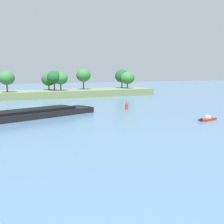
# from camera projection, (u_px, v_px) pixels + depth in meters

# --- Properties ---
(treeline_island) EXTENTS (92.97, 14.40, 9.54)m
(treeline_island) POSITION_uv_depth(u_px,v_px,m) (31.00, 91.00, 104.99)
(treeline_island) COLOR #66754C
(treeline_island) RESTS_ON ground
(small_motorboat) EXTENTS (4.16, 2.58, 0.87)m
(small_motorboat) POSITION_uv_depth(u_px,v_px,m) (207.00, 119.00, 58.22)
(small_motorboat) COLOR maroon
(small_motorboat) RESTS_ON ground
(channel_buoy_red) EXTENTS (0.70, 0.70, 1.90)m
(channel_buoy_red) POSITION_uv_depth(u_px,v_px,m) (126.00, 106.00, 74.26)
(channel_buoy_red) COLOR red
(channel_buoy_red) RESTS_ON ground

